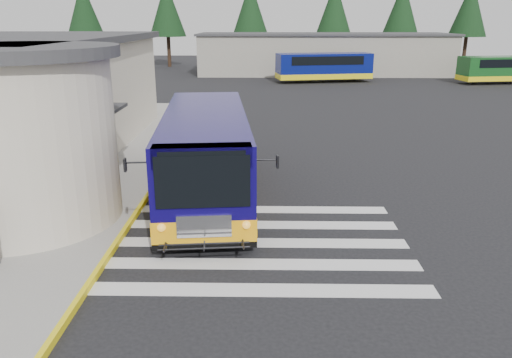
{
  "coord_description": "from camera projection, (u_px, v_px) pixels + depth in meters",
  "views": [
    {
      "loc": [
        -0.24,
        -12.74,
        5.6
      ],
      "look_at": [
        -0.45,
        -0.5,
        1.67
      ],
      "focal_mm": 35.0,
      "sensor_mm": 36.0,
      "label": 1
    }
  ],
  "objects": [
    {
      "name": "ground",
      "position": [
        273.0,
        231.0,
        13.84
      ],
      "size": [
        140.0,
        140.0,
        0.0
      ],
      "primitive_type": "plane",
      "color": "black",
      "rests_on": "ground"
    },
    {
      "name": "sidewalk",
      "position": [
        19.0,
        182.0,
        17.77
      ],
      "size": [
        10.0,
        34.0,
        0.15
      ],
      "primitive_type": "cube",
      "color": "gray",
      "rests_on": "ground"
    },
    {
      "name": "curb_strip",
      "position": [
        157.0,
        182.0,
        17.69
      ],
      "size": [
        0.12,
        34.0,
        0.16
      ],
      "primitive_type": "cube",
      "color": "yellow",
      "rests_on": "ground"
    },
    {
      "name": "crosswalk",
      "position": [
        254.0,
        243.0,
        13.09
      ],
      "size": [
        8.0,
        5.35,
        0.01
      ],
      "color": "silver",
      "rests_on": "ground"
    },
    {
      "name": "depot_building",
      "position": [
        323.0,
        54.0,
        53.08
      ],
      "size": [
        26.4,
        8.4,
        4.2
      ],
      "color": "gray",
      "rests_on": "ground"
    },
    {
      "name": "tree_line",
      "position": [
        320.0,
        9.0,
        59.26
      ],
      "size": [
        58.4,
        4.4,
        10.0
      ],
      "color": "black",
      "rests_on": "ground"
    },
    {
      "name": "transit_bus",
      "position": [
        206.0,
        157.0,
        16.14
      ],
      "size": [
        3.97,
        10.1,
        2.79
      ],
      "rotation": [
        0.0,
        0.0,
        0.1
      ],
      "color": "#0F0650",
      "rests_on": "ground"
    },
    {
      "name": "far_bus_a",
      "position": [
        324.0,
        66.0,
        46.15
      ],
      "size": [
        9.04,
        4.07,
        2.25
      ],
      "rotation": [
        0.0,
        0.0,
        1.76
      ],
      "color": "#08115E",
      "rests_on": "ground"
    },
    {
      "name": "far_bus_b",
      "position": [
        504.0,
        68.0,
        45.15
      ],
      "size": [
        8.33,
        3.58,
        2.08
      ],
      "rotation": [
        0.0,
        0.0,
        1.74
      ],
      "color": "#13481A",
      "rests_on": "ground"
    }
  ]
}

